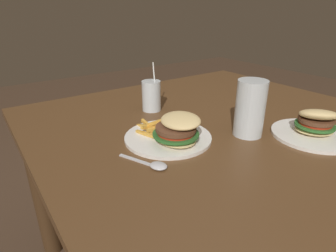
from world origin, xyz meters
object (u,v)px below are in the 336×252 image
beer_glass (250,109)px  juice_glass (151,97)px  spoon (156,165)px  meal_plate_far (315,127)px  meal_plate_near (173,132)px

beer_glass → juice_glass: juice_glass is taller
spoon → meal_plate_far: bearing=52.0°
spoon → meal_plate_far: size_ratio=0.59×
meal_plate_near → beer_glass: (0.09, 0.22, 0.05)m
spoon → meal_plate_far: meal_plate_far is taller
meal_plate_near → spoon: meal_plate_near is taller
meal_plate_far → juice_glass: bearing=-150.3°
meal_plate_near → juice_glass: juice_glass is taller
meal_plate_near → juice_glass: bearing=160.4°
juice_glass → meal_plate_far: juice_glass is taller
meal_plate_near → spoon: bearing=-53.3°
meal_plate_near → spoon: (0.09, -0.12, -0.02)m
spoon → meal_plate_far: (0.13, 0.49, 0.03)m
juice_glass → meal_plate_far: bearing=29.7°
juice_glass → meal_plate_near: bearing=-19.6°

